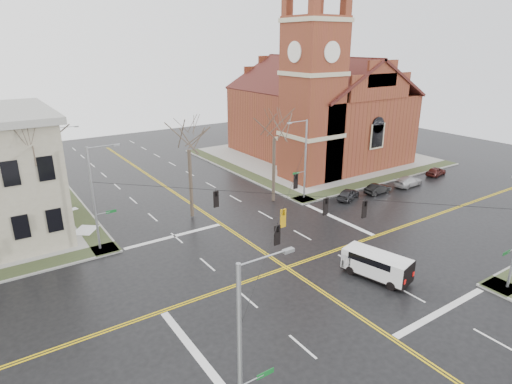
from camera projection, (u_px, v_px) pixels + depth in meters
ground at (286, 268)px, 34.20m from camera, size 120.00×120.00×0.00m
sidewalks at (286, 267)px, 34.17m from camera, size 80.00×80.00×0.17m
road_markings at (286, 268)px, 34.20m from camera, size 100.00×100.00×0.01m
church at (317, 103)px, 63.88m from camera, size 24.28×27.48×27.50m
signal_pole_ne at (304, 157)px, 47.54m from camera, size 2.75×0.22×9.00m
signal_pole_nw at (95, 196)px, 35.58m from camera, size 2.75×0.22×9.00m
signal_pole_sw at (243, 353)px, 17.59m from camera, size 2.75×0.22×9.00m
span_wires at (288, 195)px, 32.15m from camera, size 23.02×23.02×0.03m
traffic_signals at (293, 207)px, 31.88m from camera, size 8.21×8.26×1.30m
streetlight_north_a at (64, 158)px, 48.99m from camera, size 2.30×0.20×8.00m
streetlight_north_b at (36, 130)px, 64.64m from camera, size 2.30×0.20×8.00m
cargo_van at (374, 263)px, 32.54m from camera, size 3.19×5.46×1.96m
parked_car_a at (348, 194)px, 48.94m from camera, size 4.00×2.73×1.26m
parked_car_b at (378, 189)px, 50.84m from camera, size 3.61×1.32×1.18m
parked_car_c at (408, 181)px, 53.45m from camera, size 4.46×2.03×1.27m
parked_car_d at (436, 171)px, 57.70m from camera, size 3.69×1.89×1.20m
tree_nw_far at (30, 157)px, 33.71m from camera, size 4.00×4.00×11.77m
tree_nw_near at (189, 145)px, 41.53m from camera, size 4.00×4.00×10.48m
tree_ne at (274, 134)px, 45.84m from camera, size 4.00×4.00×10.63m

